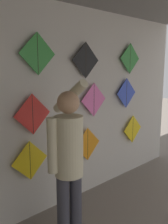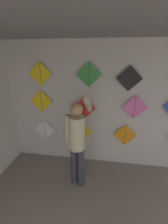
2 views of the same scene
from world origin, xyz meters
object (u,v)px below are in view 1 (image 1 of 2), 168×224
Objects in this scene: kite_6 at (94,100)px; kite_11 at (130,58)px; kite_1 at (30,161)px; kite_3 at (133,129)px; shopkeeper at (68,157)px; kite_9 at (38,54)px; kite_2 at (88,144)px; kite_7 at (126,93)px; kite_10 at (86,60)px; kite_5 at (33,114)px.

kite_11 is at bearing 0.00° from kite_6.
kite_1 is 1.00× the size of kite_3.
shopkeeper is at bearing -161.69° from kite_3.
shopkeeper is 2.34m from kite_11.
kite_1 is 2.39m from kite_11.
kite_6 is 1.00× the size of kite_9.
kite_9 is (0.17, 0.00, 1.31)m from kite_1.
kite_2 is (1.01, 0.00, -0.01)m from kite_1.
kite_6 is at bearing 0.00° from kite_1.
kite_7 is (1.94, 0.00, 0.71)m from kite_1.
kite_6 is at bearing 0.00° from kite_9.
kite_7 is (1.89, 0.70, 0.48)m from shopkeeper.
kite_9 reaches higher than kite_2.
kite_2 is at bearing 180.00° from kite_7.
kite_9 is 1.00× the size of kite_10.
kite_5 is 1.08m from kite_6.
kite_11 is (0.07, 0.00, 0.59)m from kite_7.
kite_7 is at bearing 180.00° from kite_3.
kite_2 is 1.11m from kite_5.
kite_5 is 1.00× the size of kite_6.
kite_5 is (0.02, 0.70, 0.35)m from shopkeeper.
kite_3 is 1.00× the size of kite_6.
kite_10 is (-0.17, 0.00, 0.59)m from kite_6.
kite_2 is 1.00× the size of kite_3.
kite_5 is 1.00× the size of kite_10.
kite_2 is (0.96, 0.70, -0.24)m from shopkeeper.
kite_7 reaches higher than kite_3.
kite_7 is at bearing 180.00° from kite_11.
kite_9 is at bearing 180.00° from kite_10.
kite_3 is at bearing 0.00° from kite_10.
shopkeeper is 3.61× the size of kite_1.
kite_10 is (0.80, 0.00, -0.07)m from kite_9.
kite_5 is at bearing 102.40° from shopkeeper.
kite_10 reaches higher than kite_7.
kite_6 reaches higher than kite_3.
kite_3 is 1.00× the size of kite_7.
kite_5 reaches higher than kite_3.
kite_10 is at bearing 0.00° from kite_5.
kite_7 is 1.87m from kite_9.
kite_9 is at bearing 180.00° from kite_7.
kite_2 is 1.00× the size of kite_6.
shopkeeper reaches higher than kite_1.
kite_11 reaches higher than kite_2.
kite_6 is (-1.02, 0.00, 0.64)m from kite_3.
kite_11 is (2.01, 0.00, 1.29)m from kite_1.
kite_3 reaches higher than kite_2.
kite_9 reaches higher than kite_6.
kite_2 is at bearing 0.00° from kite_5.
kite_9 is 0.80m from kite_10.
kite_11 is at bearing 0.00° from kite_7.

